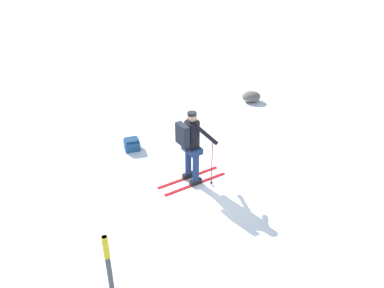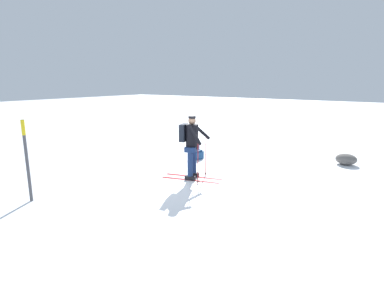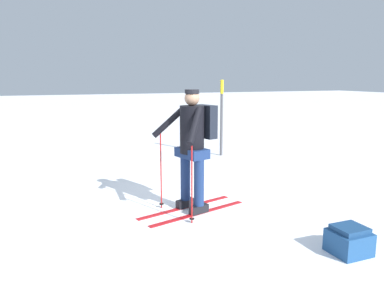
{
  "view_description": "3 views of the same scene",
  "coord_description": "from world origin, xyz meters",
  "px_view_note": "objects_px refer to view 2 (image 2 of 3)",
  "views": [
    {
      "loc": [
        -1.97,
        -6.61,
        5.21
      ],
      "look_at": [
        0.16,
        0.6,
        1.03
      ],
      "focal_mm": 35.0,
      "sensor_mm": 36.0,
      "label": 1
    },
    {
      "loc": [
        4.9,
        -6.25,
        2.79
      ],
      "look_at": [
        0.16,
        0.6,
        1.03
      ],
      "focal_mm": 28.0,
      "sensor_mm": 36.0,
      "label": 2
    },
    {
      "loc": [
        2.13,
        5.65,
        2.0
      ],
      "look_at": [
        0.16,
        0.6,
        1.03
      ],
      "focal_mm": 35.0,
      "sensor_mm": 36.0,
      "label": 3
    }
  ],
  "objects_px": {
    "trail_marker": "(26,155)",
    "rock_boulder": "(346,159)",
    "skier": "(191,143)",
    "dropped_backpack": "(196,154)"
  },
  "relations": [
    {
      "from": "trail_marker",
      "to": "rock_boulder",
      "type": "distance_m",
      "value": 9.63
    },
    {
      "from": "skier",
      "to": "rock_boulder",
      "type": "bearing_deg",
      "value": 50.38
    },
    {
      "from": "rock_boulder",
      "to": "trail_marker",
      "type": "bearing_deg",
      "value": -126.15
    },
    {
      "from": "trail_marker",
      "to": "rock_boulder",
      "type": "height_order",
      "value": "trail_marker"
    },
    {
      "from": "dropped_backpack",
      "to": "rock_boulder",
      "type": "height_order",
      "value": "rock_boulder"
    },
    {
      "from": "skier",
      "to": "trail_marker",
      "type": "relative_size",
      "value": 0.94
    },
    {
      "from": "dropped_backpack",
      "to": "rock_boulder",
      "type": "bearing_deg",
      "value": 25.86
    },
    {
      "from": "dropped_backpack",
      "to": "rock_boulder",
      "type": "relative_size",
      "value": 0.62
    },
    {
      "from": "rock_boulder",
      "to": "dropped_backpack",
      "type": "bearing_deg",
      "value": -154.14
    },
    {
      "from": "skier",
      "to": "rock_boulder",
      "type": "xyz_separation_m",
      "value": [
        3.48,
        4.21,
        -0.89
      ]
    }
  ]
}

